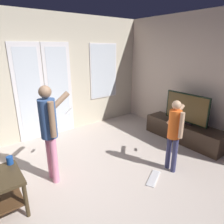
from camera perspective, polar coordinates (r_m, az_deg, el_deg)
ground_plane at (r=3.11m, az=-9.68°, el=-23.09°), size 6.35×4.73×0.02m
wall_back_with_doors at (r=4.63m, az=-23.38°, el=8.42°), size 6.35×0.09×2.78m
wall_right_plain at (r=4.70m, az=25.79°, el=8.49°), size 0.06×4.73×2.75m
tv_stand at (r=4.76m, az=19.96°, el=-5.39°), size 0.50×1.79×0.42m
flat_screen_tv at (r=4.57m, az=20.65°, el=0.92°), size 0.08×1.01×0.67m
person_adult at (r=3.07m, az=-17.55°, el=-3.93°), size 0.60×0.42×1.53m
person_child at (r=3.39m, az=17.54°, el=-4.93°), size 0.50×0.34×1.24m
loose_keyboard at (r=3.44m, az=11.86°, el=-18.15°), size 0.45×0.32×0.02m
cup_near_edge at (r=3.08m, az=-27.38°, el=-12.26°), size 0.08×0.08×0.11m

